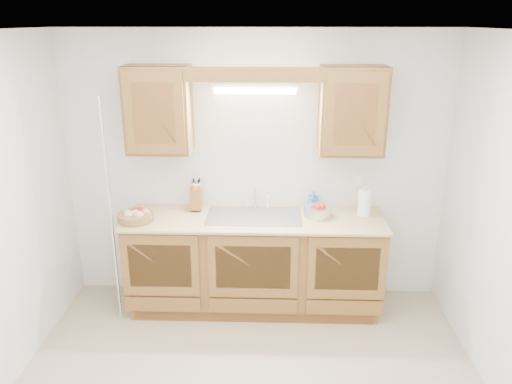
{
  "coord_description": "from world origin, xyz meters",
  "views": [
    {
      "loc": [
        0.15,
        -2.92,
        2.56
      ],
      "look_at": [
        0.03,
        0.85,
        1.25
      ],
      "focal_mm": 35.0,
      "sensor_mm": 36.0,
      "label": 1
    }
  ],
  "objects_px": {
    "apple_bowl": "(318,211)",
    "paper_towel": "(364,203)",
    "knife_block": "(196,198)"
  },
  "relations": [
    {
      "from": "paper_towel",
      "to": "apple_bowl",
      "type": "height_order",
      "value": "paper_towel"
    },
    {
      "from": "paper_towel",
      "to": "apple_bowl",
      "type": "bearing_deg",
      "value": -175.08
    },
    {
      "from": "paper_towel",
      "to": "apple_bowl",
      "type": "relative_size",
      "value": 0.96
    },
    {
      "from": "knife_block",
      "to": "paper_towel",
      "type": "bearing_deg",
      "value": -2.65
    },
    {
      "from": "knife_block",
      "to": "apple_bowl",
      "type": "xyz_separation_m",
      "value": [
        1.1,
        -0.14,
        -0.05
      ]
    },
    {
      "from": "knife_block",
      "to": "paper_towel",
      "type": "distance_m",
      "value": 1.52
    },
    {
      "from": "knife_block",
      "to": "paper_towel",
      "type": "height_order",
      "value": "knife_block"
    },
    {
      "from": "paper_towel",
      "to": "apple_bowl",
      "type": "xyz_separation_m",
      "value": [
        -0.41,
        -0.04,
        -0.06
      ]
    },
    {
      "from": "apple_bowl",
      "to": "paper_towel",
      "type": "bearing_deg",
      "value": 4.92
    },
    {
      "from": "knife_block",
      "to": "paper_towel",
      "type": "relative_size",
      "value": 1.05
    }
  ]
}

